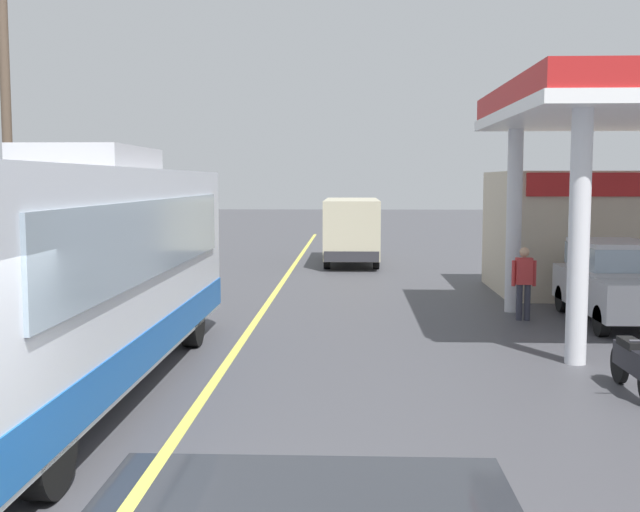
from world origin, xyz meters
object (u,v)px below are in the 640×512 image
at_px(minibus_opposing_lane, 352,225).
at_px(pedestrian_near_pump, 524,279).
at_px(motorcycle_parked_forecourt, 633,364).
at_px(car_at_pump, 615,277).
at_px(coach_bus_main, 72,278).

relative_size(minibus_opposing_lane, pedestrian_near_pump, 3.69).
relative_size(motorcycle_parked_forecourt, pedestrian_near_pump, 1.08).
bearing_deg(motorcycle_parked_forecourt, car_at_pump, 74.49).
height_order(car_at_pump, pedestrian_near_pump, car_at_pump).
xyz_separation_m(car_at_pump, pedestrian_near_pump, (-1.94, 0.22, -0.08)).
distance_m(coach_bus_main, car_at_pump, 11.74).
distance_m(coach_bus_main, minibus_opposing_lane, 19.11).
relative_size(coach_bus_main, pedestrian_near_pump, 6.65).
xyz_separation_m(minibus_opposing_lane, motorcycle_parked_forecourt, (4.20, -18.37, -1.03)).
relative_size(car_at_pump, motorcycle_parked_forecourt, 2.33).
height_order(coach_bus_main, minibus_opposing_lane, coach_bus_main).
bearing_deg(minibus_opposing_lane, motorcycle_parked_forecourt, -77.14).
bearing_deg(pedestrian_near_pump, minibus_opposing_lane, 107.61).
xyz_separation_m(car_at_pump, minibus_opposing_lane, (-5.83, 12.47, 0.46)).
height_order(motorcycle_parked_forecourt, pedestrian_near_pump, pedestrian_near_pump).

